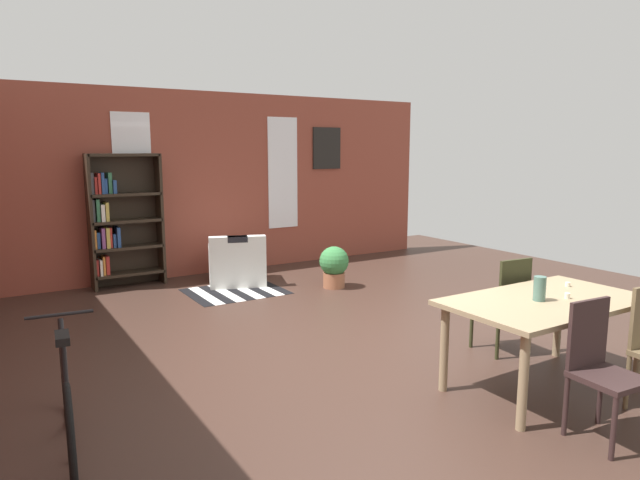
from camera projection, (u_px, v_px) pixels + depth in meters
ground_plane at (374, 351)px, 5.51m from camera, size 10.96×10.96×0.00m
back_wall_brick at (212, 184)px, 8.86m from camera, size 8.06×0.12×2.85m
window_pane_0 at (133, 177)px, 8.14m from camera, size 0.55×0.02×1.85m
window_pane_1 at (283, 173)px, 9.42m from camera, size 0.55×0.02×1.85m
dining_table at (546, 309)px, 4.56m from camera, size 1.69×0.98×0.76m
vase_on_table at (540, 289)px, 4.48m from camera, size 0.10×0.10×0.20m
tealight_candle_0 at (568, 284)px, 4.96m from camera, size 0.04×0.04×0.04m
tealight_candle_1 at (567, 296)px, 4.56m from camera, size 0.04×0.04×0.05m
dining_chair_near_left at (600, 366)px, 3.80m from camera, size 0.43×0.43×0.95m
dining_chair_far_right at (505, 302)px, 5.38m from camera, size 0.44×0.44×0.95m
bookshelf_tall at (120, 220)px, 7.94m from camera, size 1.01×0.31×1.91m
armchair_white at (237, 265)px, 8.23m from camera, size 1.02×1.02×0.75m
bicycle_second at (67, 403)px, 3.60m from camera, size 0.44×1.74×0.91m
potted_plant_by_shelf at (334, 265)px, 7.99m from camera, size 0.42×0.42×0.60m
striped_rug at (235, 291)px, 7.80m from camera, size 1.30×1.06×0.01m
framed_picture at (327, 148)px, 9.81m from camera, size 0.56×0.03×0.72m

